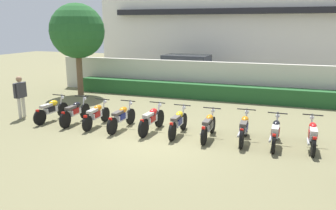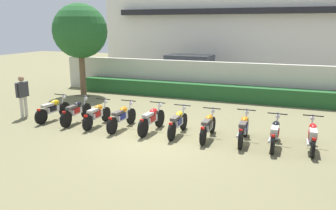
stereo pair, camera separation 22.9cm
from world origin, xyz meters
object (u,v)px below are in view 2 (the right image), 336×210
at_px(tree_near_inspector, 80,31).
at_px(motorcycle_in_row_5, 178,122).
at_px(motorcycle_in_row_6, 208,126).
at_px(motorcycle_in_row_0, 53,109).
at_px(motorcycle_in_row_8, 275,133).
at_px(motorcycle_in_row_2, 97,114).
at_px(motorcycle_in_row_9, 312,136).
at_px(motorcycle_in_row_4, 152,119).
at_px(motorcycle_in_row_7, 244,128).
at_px(motorcycle_in_row_3, 122,117).
at_px(parked_car, 192,71).
at_px(inspector_person, 22,93).
at_px(motorcycle_in_row_1, 76,111).

distance_m(tree_near_inspector, motorcycle_in_row_5, 8.92).
bearing_deg(tree_near_inspector, motorcycle_in_row_6, -30.85).
bearing_deg(motorcycle_in_row_0, motorcycle_in_row_8, -87.24).
relative_size(motorcycle_in_row_2, motorcycle_in_row_9, 0.97).
bearing_deg(motorcycle_in_row_6, motorcycle_in_row_4, 88.70).
height_order(motorcycle_in_row_7, motorcycle_in_row_9, motorcycle_in_row_7).
xyz_separation_m(motorcycle_in_row_2, motorcycle_in_row_8, (6.29, -0.02, 0.01)).
distance_m(tree_near_inspector, motorcycle_in_row_9, 12.46).
bearing_deg(motorcycle_in_row_6, motorcycle_in_row_3, 90.22).
distance_m(motorcycle_in_row_6, motorcycle_in_row_9, 3.15).
bearing_deg(motorcycle_in_row_4, parked_car, 12.01).
height_order(motorcycle_in_row_5, motorcycle_in_row_8, motorcycle_in_row_5).
xyz_separation_m(parked_car, motorcycle_in_row_7, (4.46, -9.20, -0.48)).
bearing_deg(motorcycle_in_row_9, motorcycle_in_row_8, 96.88).
xyz_separation_m(motorcycle_in_row_9, inspector_person, (-10.79, -0.08, 0.56)).
bearing_deg(tree_near_inspector, motorcycle_in_row_1, -58.58).
relative_size(tree_near_inspector, motorcycle_in_row_4, 2.48).
bearing_deg(parked_car, motorcycle_in_row_6, -67.55).
height_order(motorcycle_in_row_4, motorcycle_in_row_9, motorcycle_in_row_4).
xyz_separation_m(motorcycle_in_row_3, inspector_person, (-4.48, 0.06, 0.55)).
height_order(tree_near_inspector, motorcycle_in_row_3, tree_near_inspector).
height_order(motorcycle_in_row_4, motorcycle_in_row_5, motorcycle_in_row_4).
relative_size(motorcycle_in_row_7, motorcycle_in_row_8, 1.00).
relative_size(motorcycle_in_row_6, inspector_person, 1.09).
bearing_deg(motorcycle_in_row_0, motorcycle_in_row_4, -87.06).
bearing_deg(motorcycle_in_row_8, motorcycle_in_row_7, 86.49).
bearing_deg(motorcycle_in_row_2, motorcycle_in_row_8, -91.08).
relative_size(motorcycle_in_row_3, motorcycle_in_row_9, 1.02).
distance_m(motorcycle_in_row_9, inspector_person, 10.80).
relative_size(motorcycle_in_row_4, motorcycle_in_row_6, 1.04).
distance_m(motorcycle_in_row_3, inspector_person, 4.52).
bearing_deg(motorcycle_in_row_8, inspector_person, 91.05).
distance_m(motorcycle_in_row_1, motorcycle_in_row_3, 2.01).
height_order(tree_near_inspector, inspector_person, tree_near_inspector).
xyz_separation_m(motorcycle_in_row_0, motorcycle_in_row_5, (5.18, -0.03, 0.00)).
height_order(motorcycle_in_row_2, motorcycle_in_row_4, motorcycle_in_row_4).
bearing_deg(motorcycle_in_row_0, motorcycle_in_row_6, -87.36).
distance_m(motorcycle_in_row_0, motorcycle_in_row_3, 3.08).
bearing_deg(motorcycle_in_row_5, motorcycle_in_row_4, 90.27).
xyz_separation_m(motorcycle_in_row_5, motorcycle_in_row_9, (4.21, 0.08, -0.01)).
bearing_deg(motorcycle_in_row_7, motorcycle_in_row_0, 89.04).
bearing_deg(tree_near_inspector, motorcycle_in_row_9, -22.69).
bearing_deg(parked_car, motorcycle_in_row_7, -61.40).
xyz_separation_m(motorcycle_in_row_1, motorcycle_in_row_3, (2.00, -0.10, -0.00)).
bearing_deg(motorcycle_in_row_7, motorcycle_in_row_6, 92.73).
bearing_deg(motorcycle_in_row_2, motorcycle_in_row_0, 87.12).
bearing_deg(motorcycle_in_row_6, motorcycle_in_row_7, -86.33).
xyz_separation_m(motorcycle_in_row_0, motorcycle_in_row_4, (4.22, -0.03, 0.01)).
height_order(motorcycle_in_row_2, motorcycle_in_row_7, motorcycle_in_row_7).
relative_size(parked_car, motorcycle_in_row_5, 2.50).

